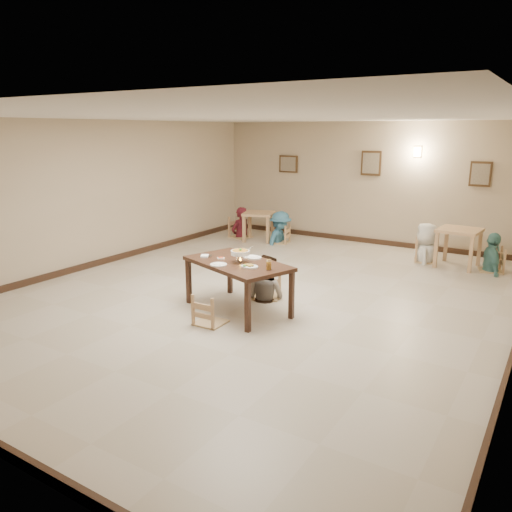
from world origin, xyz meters
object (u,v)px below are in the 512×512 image
Objects in this scene: bg_diner_d at (495,233)px; bg_chair_lr at (280,225)px; chair_near at (210,295)px; chair_far at (266,268)px; bg_diner_b at (281,211)px; drink_glass at (269,265)px; bg_table_right at (459,235)px; bg_diner_c at (428,223)px; main_diner at (266,255)px; bg_table_left at (259,218)px; curry_warmer at (240,253)px; bg_chair_rl at (427,241)px; bg_chair_rr at (493,249)px; bg_chair_ll at (240,218)px; main_table at (238,267)px; bg_diner_a at (240,207)px.

bg_chair_lr is at bearing 68.23° from bg_diner_d.
bg_chair_lr reaches higher than chair_near.
chair_far is 4.27m from bg_diner_b.
drink_glass is 0.10× the size of bg_diner_d.
bg_diner_c reaches higher than bg_table_right.
chair_far is 0.65× the size of bg_diner_d.
bg_table_left is at bearing -50.36° from main_diner.
bg_chair_rl is (1.71, 4.68, -0.48)m from curry_warmer.
main_diner is 9.82× the size of drink_glass.
bg_table_right reaches higher than bg_table_left.
drink_glass is 0.17× the size of bg_chair_rr.
bg_diner_b is (-4.26, 0.02, 0.13)m from bg_table_right.
bg_diner_d reaches higher than bg_chair_ll.
curry_warmer reaches higher than bg_table_right.
bg_table_left is at bearing -95.00° from bg_chair_lr.
bg_table_right reaches higher than main_table.
chair_far is 1.19× the size of bg_table_right.
bg_table_right is 0.54× the size of bg_diner_b.
chair_near is 6.11m from bg_chair_ll.
bg_diner_b is (-1.84, 4.63, 0.09)m from main_table.
chair_near reaches higher than bg_table_left.
main_diner is 0.94× the size of bg_diner_a.
bg_chair_rl is (1.73, 3.88, -0.05)m from chair_far.
main_diner is 1.63× the size of bg_chair_rl.
bg_diner_c is (1.69, 3.95, 0.09)m from main_diner.
curry_warmer is (0.05, -0.00, 0.23)m from main_table.
bg_diner_a is 1.02× the size of bg_diner_b.
bg_chair_ll is (-3.09, 3.82, -0.00)m from chair_far.
drink_glass is at bearing -110.55° from bg_table_right.
chair_far is 4.92m from bg_diner_a.
bg_chair_lr is 0.55× the size of bg_diner_a.
bg_diner_d is at bearing 0.00° from bg_chair_rr.
main_table is 2.04× the size of bg_table_left.
bg_diner_d is (0.66, 0.00, 0.13)m from bg_table_right.
chair_near is 6.14m from bg_chair_rr.
bg_diner_c reaches higher than bg_chair_rr.
bg_diner_c is (-1.33, 0.07, 0.38)m from bg_chair_rr.
main_diner is 4.92m from bg_diner_d.
chair_near is 5.66m from bg_chair_rl.
bg_chair_ll is 1.22m from bg_chair_lr.
bg_diner_d reaches higher than bg_table_left.
bg_diner_a reaches higher than curry_warmer.
curry_warmer is at bearing 125.10° from bg_diner_d.
bg_chair_rr reaches higher than chair_near.
bg_table_left is 0.65m from bg_diner_a.
bg_chair_lr is 0.56× the size of bg_diner_b.
main_table is 2.05× the size of bg_chair_rr.
chair_far is 0.68× the size of main_diner.
bg_diner_d reaches higher than drink_glass.
bg_diner_d is (3.06, 3.81, 0.28)m from chair_far.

